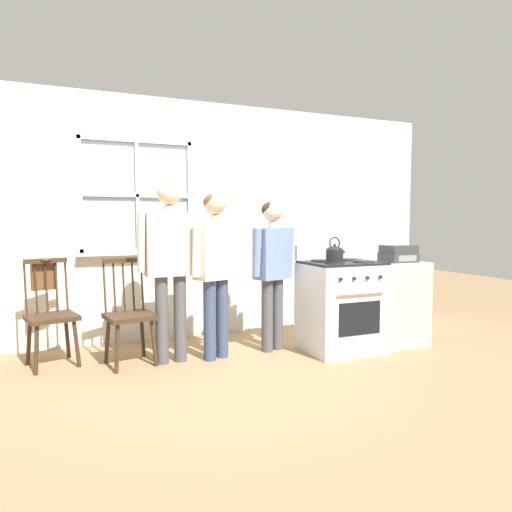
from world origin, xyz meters
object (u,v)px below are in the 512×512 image
object	(u,v)px
chair_by_window	(51,317)
chair_near_wall	(129,316)
stove	(341,305)
person_elderly_left	(170,252)
stereo	(398,254)
kettle	(335,253)
handbag	(44,276)
person_adult_right	(272,261)
potted_plant	(160,243)
side_counter	(396,303)
person_teen_center	(216,259)

from	to	relation	value
chair_by_window	chair_near_wall	xyz separation A→B (m)	(0.67, -0.24, 0.00)
chair_near_wall	stove	xyz separation A→B (m)	(2.09, -0.37, 0.02)
person_elderly_left	stove	xyz separation A→B (m)	(1.71, -0.27, -0.58)
chair_by_window	stereo	xyz separation A→B (m)	(3.45, -0.65, 0.53)
kettle	handbag	xyz separation A→B (m)	(-2.64, 0.96, -0.20)
handbag	stereo	xyz separation A→B (m)	(3.50, -0.88, 0.17)
person_adult_right	potted_plant	bearing A→B (deg)	122.31
stove	side_counter	xyz separation A→B (m)	(0.69, -0.02, -0.02)
chair_near_wall	handbag	size ratio (longest dim) A/B	3.23
potted_plant	chair_near_wall	bearing A→B (deg)	-120.79
person_teen_center	person_adult_right	world-z (taller)	person_teen_center
person_adult_right	handbag	xyz separation A→B (m)	(-2.16, 0.56, -0.11)
chair_near_wall	person_elderly_left	size ratio (longest dim) A/B	0.58
person_elderly_left	person_teen_center	distance (m)	0.44
person_adult_right	stove	xyz separation A→B (m)	(0.66, -0.27, -0.46)
potted_plant	handbag	size ratio (longest dim) A/B	0.94
chair_near_wall	kettle	size ratio (longest dim) A/B	4.01
chair_near_wall	kettle	distance (m)	2.06
chair_near_wall	potted_plant	bearing A→B (deg)	49.22
chair_by_window	person_teen_center	xyz separation A→B (m)	(1.47, -0.38, 0.52)
chair_near_wall	person_teen_center	size ratio (longest dim) A/B	0.62
person_teen_center	handbag	world-z (taller)	person_teen_center
handbag	stereo	bearing A→B (deg)	-14.04
chair_by_window	side_counter	distance (m)	3.50
person_adult_right	handbag	world-z (taller)	person_adult_right
potted_plant	person_adult_right	bearing A→B (deg)	-40.60
chair_by_window	potted_plant	xyz separation A→B (m)	(1.12, 0.51, 0.64)
person_elderly_left	chair_by_window	bearing A→B (deg)	160.41
side_counter	person_teen_center	bearing A→B (deg)	172.95
handbag	side_counter	world-z (taller)	handbag
chair_by_window	person_elderly_left	xyz separation A→B (m)	(1.04, -0.33, 0.60)
person_elderly_left	potted_plant	world-z (taller)	person_elderly_left
chair_near_wall	stove	bearing A→B (deg)	-20.01
person_elderly_left	person_adult_right	xyz separation A→B (m)	(1.06, -0.00, -0.12)
handbag	chair_near_wall	bearing A→B (deg)	-32.42
stove	side_counter	distance (m)	0.69
chair_by_window	stove	size ratio (longest dim) A/B	0.91
person_adult_right	handbag	distance (m)	2.23
person_elderly_left	kettle	world-z (taller)	person_elderly_left
person_teen_center	stereo	distance (m)	1.99
chair_by_window	person_adult_right	world-z (taller)	person_adult_right
stereo	chair_near_wall	bearing A→B (deg)	171.52
kettle	potted_plant	world-z (taller)	potted_plant
chair_by_window	person_adult_right	size ratio (longest dim) A/B	0.64
chair_near_wall	stove	size ratio (longest dim) A/B	0.91
chair_by_window	side_counter	size ratio (longest dim) A/B	1.10
stove	side_counter	size ratio (longest dim) A/B	1.20
stove	handbag	xyz separation A→B (m)	(-2.82, 0.83, 0.35)
stereo	handbag	bearing A→B (deg)	165.96
handbag	person_elderly_left	bearing A→B (deg)	-26.83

